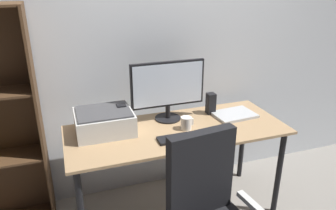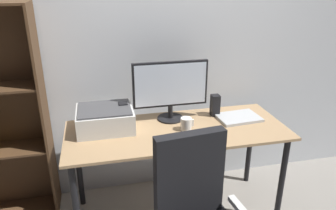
# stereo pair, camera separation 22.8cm
# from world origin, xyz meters

# --- Properties ---
(back_wall) EXTENTS (6.40, 0.10, 2.60)m
(back_wall) POSITION_xyz_m (0.00, 0.50, 1.30)
(back_wall) COLOR silver
(back_wall) RESTS_ON ground
(desk) EXTENTS (1.60, 0.65, 0.74)m
(desk) POSITION_xyz_m (0.00, 0.00, 0.65)
(desk) COLOR tan
(desk) RESTS_ON ground
(monitor) EXTENTS (0.57, 0.20, 0.46)m
(monitor) POSITION_xyz_m (-0.01, 0.18, 1.00)
(monitor) COLOR black
(monitor) RESTS_ON desk
(keyboard) EXTENTS (0.29, 0.11, 0.02)m
(keyboard) POSITION_xyz_m (-0.05, -0.16, 0.75)
(keyboard) COLOR black
(keyboard) RESTS_ON desk
(mouse) EXTENTS (0.08, 0.11, 0.03)m
(mouse) POSITION_xyz_m (0.19, -0.17, 0.76)
(mouse) COLOR black
(mouse) RESTS_ON desk
(coffee_mug) EXTENTS (0.09, 0.08, 0.09)m
(coffee_mug) POSITION_xyz_m (0.06, -0.03, 0.79)
(coffee_mug) COLOR white
(coffee_mug) RESTS_ON desk
(laptop) EXTENTS (0.34, 0.25, 0.02)m
(laptop) POSITION_xyz_m (0.51, 0.07, 0.75)
(laptop) COLOR #B7BABC
(laptop) RESTS_ON desk
(speaker_left) EXTENTS (0.06, 0.07, 0.17)m
(speaker_left) POSITION_xyz_m (-0.37, 0.18, 0.82)
(speaker_left) COLOR black
(speaker_left) RESTS_ON desk
(speaker_right) EXTENTS (0.06, 0.07, 0.17)m
(speaker_right) POSITION_xyz_m (0.35, 0.18, 0.82)
(speaker_right) COLOR black
(speaker_right) RESTS_ON desk
(printer) EXTENTS (0.40, 0.34, 0.16)m
(printer) POSITION_xyz_m (-0.50, 0.13, 0.82)
(printer) COLOR silver
(printer) RESTS_ON desk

